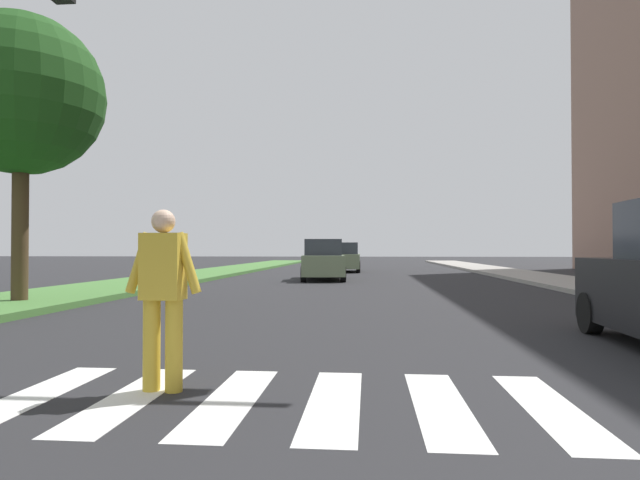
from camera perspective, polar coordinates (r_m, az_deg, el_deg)
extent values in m
plane|color=#262628|center=(26.91, 3.49, -3.79)|extent=(140.00, 140.00, 0.00)
cube|color=silver|center=(5.69, -27.77, -14.23)|extent=(0.45, 2.20, 0.01)
cube|color=silver|center=(5.27, -19.21, -15.37)|extent=(0.45, 2.20, 0.01)
cube|color=silver|center=(4.98, -9.34, -16.27)|extent=(0.45, 2.20, 0.01)
cube|color=silver|center=(4.85, 1.49, -16.72)|extent=(0.45, 2.20, 0.01)
cube|color=silver|center=(4.88, 12.57, -16.60)|extent=(0.45, 2.20, 0.01)
cube|color=silver|center=(5.07, 23.12, -15.94)|extent=(0.45, 2.20, 0.01)
cube|color=#477A38|center=(26.22, -13.29, -3.68)|extent=(3.47, 64.00, 0.15)
cylinder|color=#4C3823|center=(14.26, -29.08, 1.77)|extent=(0.36, 0.36, 3.65)
sphere|color=#1E4C19|center=(14.70, -28.99, 13.30)|extent=(3.72, 3.72, 3.72)
cube|color=#9E9991|center=(25.99, 21.78, -3.66)|extent=(3.00, 64.00, 0.15)
cylinder|color=gold|center=(5.27, -15.16, -10.71)|extent=(0.17, 0.17, 0.85)
cylinder|color=gold|center=(5.36, -17.35, -10.53)|extent=(0.17, 0.17, 0.85)
cube|color=gold|center=(5.24, -16.22, -2.68)|extent=(0.39, 0.26, 0.62)
cylinder|color=gold|center=(5.15, -13.79, -2.38)|extent=(0.27, 0.11, 0.58)
cylinder|color=gold|center=(5.35, -18.56, -2.30)|extent=(0.27, 0.11, 0.58)
sphere|color=beige|center=(5.25, -16.20, 1.91)|extent=(0.23, 0.23, 0.22)
cylinder|color=black|center=(9.51, 26.62, -6.91)|extent=(0.25, 0.65, 0.64)
cube|color=gray|center=(23.36, 0.30, -2.65)|extent=(2.16, 4.57, 0.84)
cube|color=#2D333D|center=(23.13, 0.30, -0.78)|extent=(1.72, 2.13, 0.69)
cylinder|color=black|center=(25.14, -1.56, -3.26)|extent=(0.28, 0.66, 0.64)
cylinder|color=black|center=(25.16, 2.06, -3.26)|extent=(0.28, 0.66, 0.64)
cylinder|color=black|center=(21.62, -1.76, -3.63)|extent=(0.28, 0.66, 0.64)
cylinder|color=black|center=(21.64, 2.45, -3.63)|extent=(0.28, 0.66, 0.64)
cube|color=gray|center=(31.76, 2.58, -2.23)|extent=(1.86, 4.30, 0.82)
cube|color=#2D333D|center=(31.54, 2.57, -0.89)|extent=(1.62, 1.94, 0.67)
cylinder|color=black|center=(33.49, 1.26, -2.69)|extent=(0.23, 0.64, 0.64)
cylinder|color=black|center=(33.44, 4.09, -2.69)|extent=(0.23, 0.64, 0.64)
cylinder|color=black|center=(30.12, 0.91, -2.88)|extent=(0.23, 0.64, 0.64)
cylinder|color=black|center=(30.06, 4.05, -2.89)|extent=(0.23, 0.64, 0.64)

